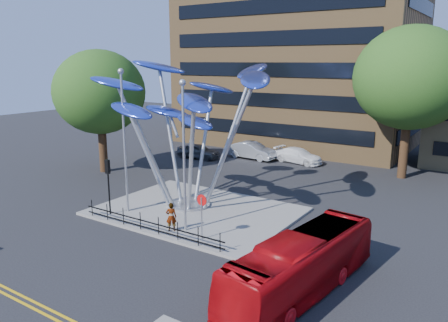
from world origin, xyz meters
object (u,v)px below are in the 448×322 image
Objects in this scene: red_bus at (301,265)px; tree_left at (99,92)px; parked_car_right at (298,156)px; pedestrian at (171,217)px; parked_car_left at (198,151)px; traffic_light_island at (108,175)px; street_lamp_right at (184,143)px; street_lamp_left at (124,129)px; parked_car_mid at (252,151)px; tree_right at (411,78)px; leaf_sculpture at (188,102)px; no_entry_sign_island at (202,209)px.

tree_left is at bearing 164.72° from red_bus.
parked_car_right is (-9.78, 21.74, -0.57)m from red_bus.
pedestrian is 0.34× the size of parked_car_right.
traffic_light_island is at bearing -166.83° from parked_car_left.
street_lamp_right is 0.92× the size of red_bus.
tree_left is at bearing 140.19° from traffic_light_island.
street_lamp_left is 1.77× the size of parked_car_mid.
tree_right reaches higher than traffic_light_island.
parked_car_mid is 1.05× the size of parked_car_right.
leaf_sculpture reaches higher than parked_car_left.
pedestrian reaches higher than parked_car_mid.
parked_car_left is 9.71m from parked_car_right.
tree_left is 18.35m from no_entry_sign_island.
leaf_sculpture is 5.19× the size of no_entry_sign_island.
traffic_light_island reaches higher than pedestrian.
parked_car_right is at bearing 43.98° from tree_left.
no_entry_sign_island is (1.50, -0.48, -3.28)m from street_lamp_right.
street_lamp_left is at bearing 174.69° from red_bus.
parked_car_right is (-9.28, 0.28, -7.35)m from tree_right.
pedestrian is at bearing 174.65° from red_bus.
red_bus is at bearing -88.67° from tree_right.
leaf_sculpture is at bearing -123.31° from tree_right.
tree_right reaches higher than parked_car_right.
traffic_light_island is 0.38× the size of red_bus.
no_entry_sign_island is at bearing -45.67° from leaf_sculpture.
tree_left reaches higher than leaf_sculpture.
red_bus reaches higher than parked_car_mid.
leaf_sculpture is 4.83m from street_lamp_right.
leaf_sculpture is 1.45× the size of street_lamp_left.
traffic_light_island is 0.72× the size of parked_car_right.
parked_car_mid is at bearing 92.36° from traffic_light_island.
tree_right is at bearing 28.61° from tree_left.
tree_left is at bearing 145.62° from street_lamp_left.
traffic_light_island is at bearing -116.57° from street_lamp_left.
street_lamp_left reaches higher than red_bus.
leaf_sculpture reaches higher than street_lamp_right.
pedestrian is at bearing -64.70° from leaf_sculpture.
no_entry_sign_island is 0.52× the size of parked_car_right.
red_bus is at bearing -138.89° from parked_car_left.
parked_car_mid reaches higher than parked_car_left.
pedestrian is at bearing 0.00° from traffic_light_island.
tree_right is 21.31m from no_entry_sign_island.
no_entry_sign_island is (7.00, 0.02, -0.80)m from traffic_light_island.
leaf_sculpture is at bearing -162.22° from parked_car_mid.
tree_left reaches higher than traffic_light_island.
street_lamp_right is 1.95× the size of parked_car_left.
pedestrian is 0.38× the size of parked_car_left.
pedestrian is 19.72m from parked_car_mid.
no_entry_sign_island reaches higher than parked_car_right.
tree_left is 1.24× the size of street_lamp_right.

